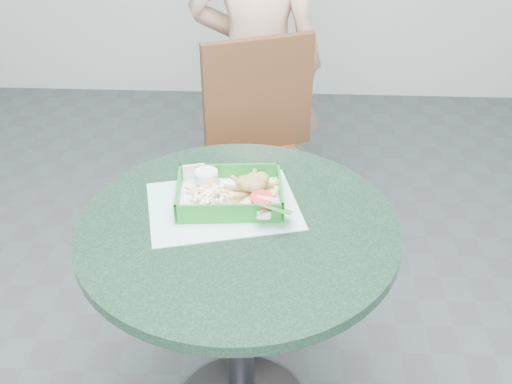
{
  "coord_description": "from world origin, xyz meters",
  "views": [
    {
      "loc": [
        0.11,
        -1.22,
        1.68
      ],
      "look_at": [
        0.04,
        0.1,
        0.8
      ],
      "focal_mm": 42.0,
      "sensor_mm": 36.0,
      "label": 1
    }
  ],
  "objects_px": {
    "cafe_table": "(239,279)",
    "food_basket": "(230,203)",
    "sauce_ramekin": "(208,181)",
    "crab_sandwich": "(252,194)",
    "dining_chair": "(257,147)",
    "diner_person": "(257,67)"
  },
  "relations": [
    {
      "from": "cafe_table",
      "to": "food_basket",
      "type": "height_order",
      "value": "food_basket"
    },
    {
      "from": "cafe_table",
      "to": "sauce_ramekin",
      "type": "relative_size",
      "value": 13.15
    },
    {
      "from": "food_basket",
      "to": "crab_sandwich",
      "type": "relative_size",
      "value": 2.24
    },
    {
      "from": "dining_chair",
      "to": "food_basket",
      "type": "bearing_deg",
      "value": -113.88
    },
    {
      "from": "crab_sandwich",
      "to": "sauce_ramekin",
      "type": "xyz_separation_m",
      "value": [
        -0.12,
        0.06,
        0.0
      ]
    },
    {
      "from": "food_basket",
      "to": "sauce_ramekin",
      "type": "xyz_separation_m",
      "value": [
        -0.06,
        0.05,
        0.03
      ]
    },
    {
      "from": "food_basket",
      "to": "sauce_ramekin",
      "type": "bearing_deg",
      "value": 140.55
    },
    {
      "from": "cafe_table",
      "to": "food_basket",
      "type": "relative_size",
      "value": 2.99
    },
    {
      "from": "dining_chair",
      "to": "food_basket",
      "type": "relative_size",
      "value": 3.37
    },
    {
      "from": "diner_person",
      "to": "sauce_ramekin",
      "type": "relative_size",
      "value": 23.75
    },
    {
      "from": "dining_chair",
      "to": "crab_sandwich",
      "type": "xyz_separation_m",
      "value": [
        0.02,
        -0.72,
        0.27
      ]
    },
    {
      "from": "sauce_ramekin",
      "to": "dining_chair",
      "type": "bearing_deg",
      "value": 81.37
    },
    {
      "from": "diner_person",
      "to": "cafe_table",
      "type": "bearing_deg",
      "value": 92.04
    },
    {
      "from": "cafe_table",
      "to": "dining_chair",
      "type": "distance_m",
      "value": 0.81
    },
    {
      "from": "sauce_ramekin",
      "to": "diner_person",
      "type": "bearing_deg",
      "value": 84.77
    },
    {
      "from": "cafe_table",
      "to": "food_basket",
      "type": "xyz_separation_m",
      "value": [
        -0.03,
        0.09,
        0.19
      ]
    },
    {
      "from": "crab_sandwich",
      "to": "sauce_ramekin",
      "type": "relative_size",
      "value": 1.96
    },
    {
      "from": "food_basket",
      "to": "crab_sandwich",
      "type": "bearing_deg",
      "value": -3.65
    },
    {
      "from": "diner_person",
      "to": "food_basket",
      "type": "bearing_deg",
      "value": 90.46
    },
    {
      "from": "dining_chair",
      "to": "diner_person",
      "type": "height_order",
      "value": "diner_person"
    },
    {
      "from": "dining_chair",
      "to": "diner_person",
      "type": "relative_size",
      "value": 0.62
    },
    {
      "from": "food_basket",
      "to": "crab_sandwich",
      "type": "height_order",
      "value": "crab_sandwich"
    }
  ]
}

